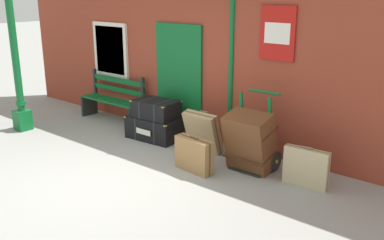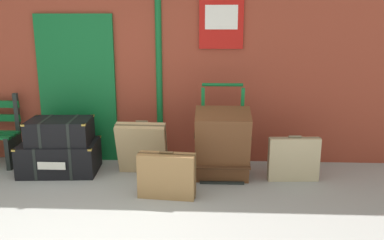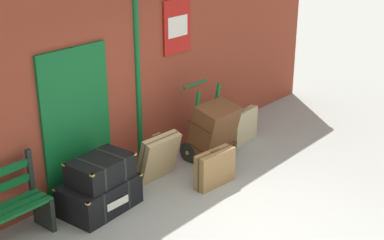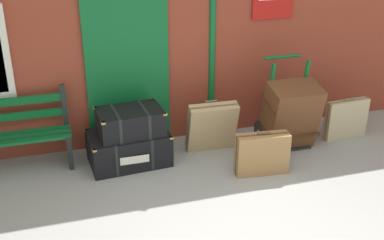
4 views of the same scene
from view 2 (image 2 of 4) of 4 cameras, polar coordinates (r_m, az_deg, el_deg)
name	(u,v)px [view 2 (image 2 of 4)]	position (r m, az deg, el deg)	size (l,w,h in m)	color
brick_facade	(117,50)	(5.99, -10.52, 9.65)	(10.40, 0.35, 3.20)	brown
steamer_trunk_base	(60,157)	(5.80, -18.03, -4.98)	(1.05, 0.72, 0.43)	black
steamer_trunk_middle	(60,131)	(5.67, -18.01, -1.48)	(0.84, 0.60, 0.33)	black
porters_trolley	(222,155)	(5.40, 4.18, -4.97)	(0.71, 0.56, 1.21)	black
large_brown_trunk	(222,144)	(5.18, 4.27, -3.43)	(0.70, 0.63, 0.96)	brown
suitcase_tan	(142,148)	(5.46, -7.01, -3.90)	(0.67, 0.39, 0.73)	tan
suitcase_brown	(294,159)	(5.37, 14.07, -5.36)	(0.66, 0.16, 0.60)	tan
suitcase_beige	(167,176)	(4.75, -3.56, -7.79)	(0.68, 0.27, 0.56)	olive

